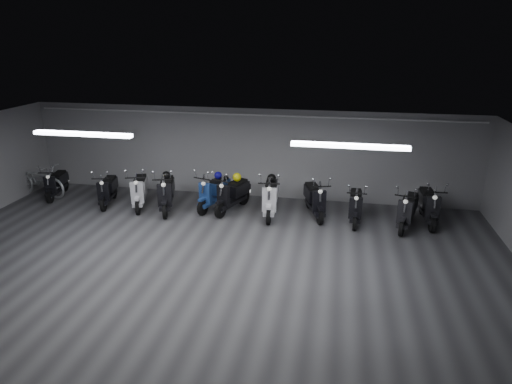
% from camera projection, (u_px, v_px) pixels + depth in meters
% --- Properties ---
extents(floor, '(14.00, 10.00, 0.01)m').
position_uv_depth(floor, '(200.00, 274.00, 9.44)').
color(floor, '#3C3C3F').
rests_on(floor, ground).
extents(ceiling, '(14.00, 10.00, 0.01)m').
position_uv_depth(ceiling, '(194.00, 148.00, 8.49)').
color(ceiling, gray).
rests_on(ceiling, ground).
extents(back_wall, '(14.00, 0.01, 2.80)m').
position_uv_depth(back_wall, '(247.00, 153.00, 13.59)').
color(back_wall, gray).
rests_on(back_wall, ground).
extents(fluor_strip_left, '(2.40, 0.18, 0.08)m').
position_uv_depth(fluor_strip_left, '(83.00, 134.00, 9.96)').
color(fluor_strip_left, white).
rests_on(fluor_strip_left, ceiling).
extents(fluor_strip_right, '(2.40, 0.18, 0.08)m').
position_uv_depth(fluor_strip_right, '(349.00, 146.00, 8.90)').
color(fluor_strip_right, white).
rests_on(fluor_strip_right, ceiling).
extents(conduit, '(13.60, 0.05, 0.05)m').
position_uv_depth(conduit, '(246.00, 115.00, 13.09)').
color(conduit, white).
rests_on(conduit, back_wall).
extents(scooter_0, '(0.82, 1.67, 1.19)m').
position_uv_depth(scooter_0, '(56.00, 179.00, 13.72)').
color(scooter_0, black).
rests_on(scooter_0, floor).
extents(scooter_1, '(0.92, 1.75, 1.24)m').
position_uv_depth(scooter_1, '(107.00, 185.00, 13.09)').
color(scooter_1, black).
rests_on(scooter_1, floor).
extents(scooter_2, '(1.15, 1.94, 1.37)m').
position_uv_depth(scooter_2, '(139.00, 185.00, 12.91)').
color(scooter_2, silver).
rests_on(scooter_2, floor).
extents(scooter_3, '(1.14, 2.01, 1.42)m').
position_uv_depth(scooter_3, '(166.00, 187.00, 12.63)').
color(scooter_3, black).
rests_on(scooter_3, floor).
extents(scooter_4, '(1.10, 1.91, 1.35)m').
position_uv_depth(scooter_4, '(214.00, 187.00, 12.80)').
color(scooter_4, navy).
rests_on(scooter_4, floor).
extents(scooter_5, '(1.20, 1.92, 1.36)m').
position_uv_depth(scooter_5, '(232.00, 189.00, 12.59)').
color(scooter_5, black).
rests_on(scooter_5, floor).
extents(scooter_6, '(0.80, 1.99, 1.45)m').
position_uv_depth(scooter_6, '(271.00, 191.00, 12.26)').
color(scooter_6, white).
rests_on(scooter_6, floor).
extents(scooter_7, '(1.13, 1.90, 1.34)m').
position_uv_depth(scooter_7, '(315.00, 194.00, 12.24)').
color(scooter_7, black).
rests_on(scooter_7, floor).
extents(scooter_8, '(0.62, 1.73, 1.27)m').
position_uv_depth(scooter_8, '(356.00, 200.00, 11.86)').
color(scooter_8, black).
rests_on(scooter_8, floor).
extents(scooter_9, '(1.11, 1.90, 1.34)m').
position_uv_depth(scooter_9, '(408.00, 204.00, 11.48)').
color(scooter_9, black).
rests_on(scooter_9, floor).
extents(bicycle, '(2.07, 1.07, 1.28)m').
position_uv_depth(bicycle, '(39.00, 177.00, 13.81)').
color(bicycle, silver).
rests_on(bicycle, floor).
extents(scooter_10, '(0.67, 1.85, 1.36)m').
position_uv_depth(scooter_10, '(429.00, 199.00, 11.79)').
color(scooter_10, black).
rests_on(scooter_10, floor).
extents(helmet_0, '(0.26, 0.26, 0.26)m').
position_uv_depth(helmet_0, '(272.00, 178.00, 12.41)').
color(helmet_0, black).
rests_on(helmet_0, scooter_6).
extents(helmet_1, '(0.23, 0.23, 0.23)m').
position_uv_depth(helmet_1, '(218.00, 175.00, 12.92)').
color(helmet_1, '#120C88').
rests_on(helmet_1, scooter_4).
extents(helmet_2, '(0.26, 0.26, 0.26)m').
position_uv_depth(helmet_2, '(237.00, 177.00, 12.69)').
color(helmet_2, yellow).
rests_on(helmet_2, scooter_5).
extents(helmet_3, '(0.24, 0.24, 0.24)m').
position_uv_depth(helmet_3, '(166.00, 175.00, 12.78)').
color(helmet_3, black).
rests_on(helmet_3, scooter_3).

